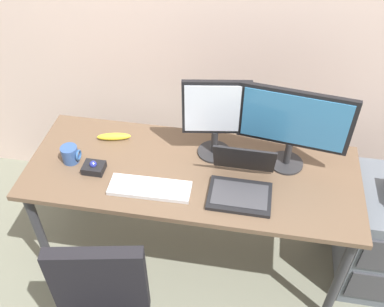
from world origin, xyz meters
The scene contains 10 objects.
ground_plane centered at (0.00, 0.00, 0.00)m, with size 8.00×8.00×0.00m, color #696B5A.
desk centered at (0.00, 0.00, 0.68)m, with size 1.75×0.67×0.76m.
file_cabinet centered at (1.10, 0.08, 0.34)m, with size 0.42×0.53×0.68m.
monitor_main centered at (0.48, 0.13, 1.03)m, with size 0.55×0.18×0.46m.
monitor_side centered at (0.10, 0.16, 1.02)m, with size 0.34×0.18×0.46m.
keyboard centered at (-0.18, -0.17, 0.77)m, with size 0.41×0.15×0.03m.
laptop centered at (0.26, -0.09, 0.81)m, with size 0.31×0.31×0.23m.
trackball_mouse centered at (-0.50, -0.09, 0.78)m, with size 0.11×0.09×0.07m.
coffee_mug centered at (-0.65, -0.04, 0.80)m, with size 0.10×0.09×0.09m.
banana centered at (-0.48, 0.17, 0.78)m, with size 0.19×0.04×0.04m, color yellow.
Camera 1 is at (0.28, -1.60, 2.37)m, focal length 40.82 mm.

